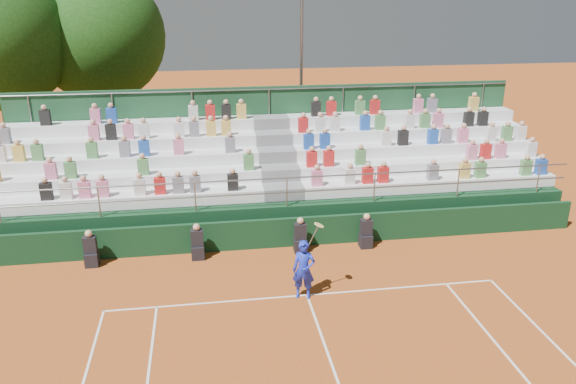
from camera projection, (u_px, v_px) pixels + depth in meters
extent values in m
plane|color=#A94F1C|center=(307.00, 295.00, 15.66)|extent=(90.00, 90.00, 0.00)
cube|color=white|center=(307.00, 295.00, 15.66)|extent=(11.00, 0.06, 0.01)
cube|color=white|center=(333.00, 367.00, 12.69)|extent=(0.06, 6.40, 0.01)
cube|color=black|center=(289.00, 232.00, 18.45)|extent=(20.00, 0.15, 1.00)
cube|color=black|center=(92.00, 259.00, 17.25)|extent=(0.40, 0.40, 0.44)
cube|color=black|center=(90.00, 245.00, 17.08)|extent=(0.38, 0.25, 0.55)
sphere|color=tan|center=(89.00, 234.00, 16.95)|extent=(0.22, 0.22, 0.22)
cube|color=black|center=(198.00, 252.00, 17.71)|extent=(0.40, 0.40, 0.44)
cube|color=black|center=(197.00, 238.00, 17.54)|extent=(0.38, 0.25, 0.55)
sphere|color=tan|center=(196.00, 227.00, 17.41)|extent=(0.22, 0.22, 0.22)
cube|color=black|center=(300.00, 245.00, 18.17)|extent=(0.40, 0.40, 0.44)
cube|color=black|center=(300.00, 232.00, 18.01)|extent=(0.38, 0.25, 0.55)
sphere|color=tan|center=(300.00, 221.00, 17.88)|extent=(0.22, 0.22, 0.22)
cube|color=black|center=(366.00, 241.00, 18.48)|extent=(0.40, 0.40, 0.44)
cube|color=black|center=(366.00, 227.00, 18.32)|extent=(0.38, 0.25, 0.55)
sphere|color=tan|center=(367.00, 217.00, 18.19)|extent=(0.22, 0.22, 0.22)
cube|color=black|center=(277.00, 196.00, 21.29)|extent=(20.00, 5.20, 1.20)
cube|color=white|center=(125.00, 200.00, 18.70)|extent=(9.30, 0.85, 0.42)
cube|color=white|center=(430.00, 184.00, 20.22)|extent=(9.30, 0.85, 0.42)
cube|color=slate|center=(283.00, 191.00, 19.46)|extent=(1.40, 0.85, 0.42)
cube|color=white|center=(126.00, 180.00, 19.34)|extent=(9.30, 0.85, 0.42)
cube|color=white|center=(422.00, 166.00, 20.86)|extent=(9.30, 0.85, 0.42)
cube|color=slate|center=(280.00, 172.00, 20.10)|extent=(1.40, 0.85, 0.42)
cube|color=white|center=(128.00, 161.00, 19.99)|extent=(9.30, 0.85, 0.42)
cube|color=white|center=(415.00, 149.00, 21.51)|extent=(9.30, 0.85, 0.42)
cube|color=slate|center=(276.00, 155.00, 20.75)|extent=(1.40, 0.85, 0.42)
cube|color=white|center=(129.00, 143.00, 20.63)|extent=(9.30, 0.85, 0.42)
cube|color=white|center=(408.00, 132.00, 22.15)|extent=(9.30, 0.85, 0.42)
cube|color=slate|center=(273.00, 138.00, 21.39)|extent=(1.40, 0.85, 0.42)
cube|color=white|center=(131.00, 127.00, 21.27)|extent=(9.30, 0.85, 0.42)
cube|color=white|center=(401.00, 117.00, 22.79)|extent=(9.30, 0.85, 0.42)
cube|color=slate|center=(271.00, 122.00, 22.03)|extent=(1.40, 0.85, 0.42)
cube|color=#1B4829|center=(269.00, 140.00, 22.83)|extent=(20.00, 0.12, 4.40)
cylinder|color=gray|center=(287.00, 178.00, 18.38)|extent=(20.00, 0.05, 0.05)
cylinder|color=gray|center=(269.00, 89.00, 22.01)|extent=(20.00, 0.05, 0.05)
cube|color=black|center=(46.00, 191.00, 18.05)|extent=(0.36, 0.24, 0.56)
cube|color=silver|center=(66.00, 190.00, 18.14)|extent=(0.36, 0.24, 0.56)
cube|color=pink|center=(85.00, 189.00, 18.22)|extent=(0.36, 0.24, 0.56)
cube|color=pink|center=(103.00, 189.00, 18.30)|extent=(0.36, 0.24, 0.56)
cube|color=silver|center=(140.00, 187.00, 18.47)|extent=(0.36, 0.24, 0.56)
cube|color=red|center=(160.00, 186.00, 18.56)|extent=(0.36, 0.24, 0.56)
cube|color=slate|center=(178.00, 185.00, 18.65)|extent=(0.36, 0.24, 0.56)
cube|color=slate|center=(195.00, 184.00, 18.73)|extent=(0.36, 0.24, 0.56)
cube|color=black|center=(233.00, 182.00, 18.90)|extent=(0.36, 0.24, 0.56)
cube|color=pink|center=(51.00, 171.00, 18.70)|extent=(0.36, 0.24, 0.56)
cube|color=#4C8C4C|center=(71.00, 170.00, 18.79)|extent=(0.36, 0.24, 0.56)
cube|color=#4C8C4C|center=(143.00, 167.00, 19.12)|extent=(0.36, 0.24, 0.56)
cube|color=#4C8C4C|center=(249.00, 162.00, 19.64)|extent=(0.36, 0.24, 0.56)
cube|color=silver|center=(0.00, 154.00, 19.08)|extent=(0.36, 0.24, 0.56)
cube|color=gold|center=(19.00, 153.00, 19.17)|extent=(0.36, 0.24, 0.56)
cube|color=#4C8C4C|center=(37.00, 152.00, 19.26)|extent=(0.36, 0.24, 0.56)
cube|color=#4C8C4C|center=(92.00, 150.00, 19.51)|extent=(0.36, 0.24, 0.56)
cube|color=slate|center=(125.00, 149.00, 19.67)|extent=(0.36, 0.24, 0.56)
cube|color=#1E4CB2|center=(144.00, 148.00, 19.77)|extent=(0.36, 0.24, 0.56)
cube|color=pink|center=(179.00, 147.00, 19.94)|extent=(0.36, 0.24, 0.56)
cube|color=slate|center=(230.00, 145.00, 20.20)|extent=(0.36, 0.24, 0.56)
cube|color=slate|center=(5.00, 136.00, 19.72)|extent=(0.36, 0.24, 0.56)
cube|color=pink|center=(94.00, 133.00, 20.15)|extent=(0.36, 0.24, 0.56)
cube|color=black|center=(111.00, 132.00, 20.24)|extent=(0.36, 0.24, 0.56)
cube|color=pink|center=(128.00, 131.00, 20.32)|extent=(0.36, 0.24, 0.56)
cube|color=silver|center=(144.00, 131.00, 20.40)|extent=(0.36, 0.24, 0.56)
cube|color=silver|center=(179.00, 129.00, 20.58)|extent=(0.36, 0.24, 0.56)
cube|color=slate|center=(194.00, 129.00, 20.66)|extent=(0.36, 0.24, 0.56)
cube|color=gold|center=(211.00, 128.00, 20.75)|extent=(0.36, 0.24, 0.56)
cube|color=gold|center=(226.00, 128.00, 20.83)|extent=(0.36, 0.24, 0.56)
cube|color=black|center=(45.00, 118.00, 20.54)|extent=(0.36, 0.24, 0.56)
cube|color=pink|center=(96.00, 116.00, 20.79)|extent=(0.36, 0.24, 0.56)
cube|color=#1E4CB2|center=(112.00, 115.00, 20.87)|extent=(0.36, 0.24, 0.56)
cube|color=silver|center=(193.00, 113.00, 21.30)|extent=(0.36, 0.24, 0.56)
cube|color=red|center=(210.00, 112.00, 21.39)|extent=(0.36, 0.24, 0.56)
cube|color=black|center=(226.00, 112.00, 21.48)|extent=(0.36, 0.24, 0.56)
cube|color=gold|center=(241.00, 111.00, 21.56)|extent=(0.36, 0.24, 0.56)
cube|color=pink|center=(317.00, 178.00, 19.32)|extent=(0.36, 0.24, 0.56)
cube|color=silver|center=(350.00, 176.00, 19.48)|extent=(0.36, 0.24, 0.56)
cube|color=red|center=(367.00, 175.00, 19.57)|extent=(0.36, 0.24, 0.56)
cube|color=red|center=(383.00, 175.00, 19.65)|extent=(0.36, 0.24, 0.56)
cube|color=slate|center=(433.00, 172.00, 19.91)|extent=(0.36, 0.24, 0.56)
cube|color=gold|center=(464.00, 171.00, 20.08)|extent=(0.36, 0.24, 0.56)
cube|color=#4C8C4C|center=(480.00, 170.00, 20.17)|extent=(0.36, 0.24, 0.56)
cube|color=#4C8C4C|center=(526.00, 167.00, 20.42)|extent=(0.36, 0.24, 0.56)
cube|color=#1E4CB2|center=(541.00, 167.00, 20.50)|extent=(0.36, 0.24, 0.56)
cube|color=red|center=(312.00, 159.00, 19.96)|extent=(0.36, 0.24, 0.56)
cube|color=red|center=(329.00, 158.00, 20.04)|extent=(0.36, 0.24, 0.56)
cube|color=#4C8C4C|center=(360.00, 157.00, 20.21)|extent=(0.36, 0.24, 0.56)
cube|color=pink|center=(472.00, 152.00, 20.82)|extent=(0.36, 0.24, 0.56)
cube|color=red|center=(486.00, 151.00, 20.89)|extent=(0.36, 0.24, 0.56)
cube|color=pink|center=(501.00, 151.00, 20.98)|extent=(0.36, 0.24, 0.56)
cube|color=silver|center=(531.00, 149.00, 21.15)|extent=(0.36, 0.24, 0.56)
cube|color=#1E4CB2|center=(309.00, 141.00, 20.60)|extent=(0.36, 0.24, 0.56)
cube|color=#1E4CB2|center=(325.00, 141.00, 20.69)|extent=(0.36, 0.24, 0.56)
cube|color=silver|center=(386.00, 138.00, 21.03)|extent=(0.36, 0.24, 0.56)
cube|color=black|center=(403.00, 138.00, 21.12)|extent=(0.36, 0.24, 0.56)
cube|color=#1E4CB2|center=(433.00, 136.00, 21.29)|extent=(0.36, 0.24, 0.56)
cube|color=slate|center=(446.00, 136.00, 21.36)|extent=(0.36, 0.24, 0.56)
cube|color=pink|center=(463.00, 135.00, 21.46)|extent=(0.36, 0.24, 0.56)
cube|color=silver|center=(491.00, 134.00, 21.62)|extent=(0.36, 0.24, 0.56)
cube|color=#4C8C4C|center=(507.00, 133.00, 21.72)|extent=(0.36, 0.24, 0.56)
cube|color=silver|center=(521.00, 133.00, 21.80)|extent=(0.36, 0.24, 0.56)
cube|color=red|center=(303.00, 125.00, 21.24)|extent=(0.36, 0.24, 0.56)
cube|color=silver|center=(320.00, 124.00, 21.33)|extent=(0.36, 0.24, 0.56)
cube|color=silver|center=(335.00, 124.00, 21.41)|extent=(0.36, 0.24, 0.56)
cube|color=#1E4CB2|center=(365.00, 123.00, 21.58)|extent=(0.36, 0.24, 0.56)
cube|color=#4C8C4C|center=(380.00, 122.00, 21.67)|extent=(0.36, 0.24, 0.56)
cube|color=silver|center=(409.00, 121.00, 21.84)|extent=(0.36, 0.24, 0.56)
cube|color=#4C8C4C|center=(425.00, 121.00, 21.93)|extent=(0.36, 0.24, 0.56)
cube|color=pink|center=(438.00, 120.00, 22.00)|extent=(0.36, 0.24, 0.56)
cube|color=black|center=(469.00, 119.00, 22.19)|extent=(0.36, 0.24, 0.56)
cube|color=black|center=(483.00, 119.00, 22.27)|extent=(0.36, 0.24, 0.56)
cube|color=black|center=(316.00, 109.00, 21.98)|extent=(0.36, 0.24, 0.56)
cube|color=red|center=(331.00, 108.00, 22.06)|extent=(0.36, 0.24, 0.56)
cube|color=#4C8C4C|center=(360.00, 108.00, 22.23)|extent=(0.36, 0.24, 0.56)
cube|color=red|center=(375.00, 107.00, 22.32)|extent=(0.36, 0.24, 0.56)
cube|color=pink|center=(418.00, 106.00, 22.57)|extent=(0.36, 0.24, 0.56)
cube|color=slate|center=(432.00, 105.00, 22.66)|extent=(0.36, 0.24, 0.56)
cube|color=gold|center=(473.00, 104.00, 22.91)|extent=(0.36, 0.24, 0.56)
imported|color=#192BC1|center=(304.00, 270.00, 15.28)|extent=(0.70, 0.56, 1.69)
cylinder|color=gray|center=(313.00, 236.00, 14.97)|extent=(0.26, 0.03, 0.51)
cylinder|color=#E5D866|center=(319.00, 225.00, 14.88)|extent=(0.26, 0.28, 0.14)
cylinder|color=#331E12|center=(11.00, 134.00, 25.52)|extent=(0.50, 0.50, 3.55)
cylinder|color=#331E12|center=(108.00, 123.00, 27.75)|extent=(0.50, 0.50, 3.45)
sphere|color=#15380F|center=(98.00, 35.00, 26.29)|extent=(6.20, 6.20, 6.20)
cylinder|color=gray|center=(301.00, 72.00, 26.37)|extent=(0.16, 0.16, 8.63)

